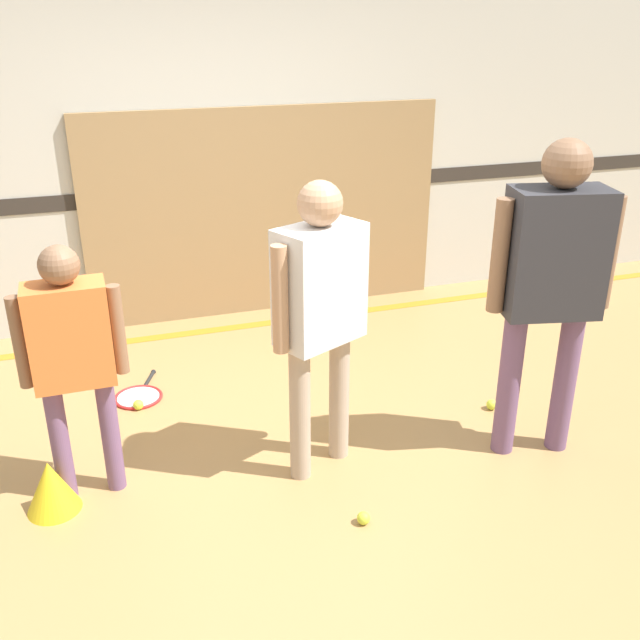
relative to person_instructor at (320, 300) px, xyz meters
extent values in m
plane|color=#A87F4C|center=(-0.17, 0.11, -0.99)|extent=(16.00, 16.00, 0.00)
cube|color=beige|center=(-0.17, 2.37, 0.61)|extent=(16.00, 0.06, 3.20)
cube|color=#2D2823|center=(-0.17, 2.33, 0.04)|extent=(16.00, 0.01, 0.12)
cube|color=#93754C|center=(0.30, 2.31, -0.15)|extent=(2.89, 0.05, 1.66)
cube|color=orange|center=(-0.17, 1.99, -0.98)|extent=(14.40, 0.10, 0.01)
cylinder|color=tan|center=(-0.13, -0.06, -0.60)|extent=(0.11, 0.11, 0.77)
cylinder|color=tan|center=(0.13, 0.06, -0.60)|extent=(0.11, 0.11, 0.77)
cube|color=silver|center=(0.00, 0.00, 0.08)|extent=(0.51, 0.41, 0.61)
sphere|color=tan|center=(0.00, 0.00, 0.50)|extent=(0.22, 0.22, 0.22)
cylinder|color=tan|center=(-0.24, -0.11, 0.07)|extent=(0.08, 0.08, 0.54)
cylinder|color=tan|center=(0.24, 0.11, 0.07)|extent=(0.08, 0.08, 0.54)
cylinder|color=#6B4C70|center=(-1.34, 0.14, -0.66)|extent=(0.09, 0.09, 0.65)
cylinder|color=#6B4C70|center=(-1.09, 0.15, -0.66)|extent=(0.09, 0.09, 0.65)
cube|color=orange|center=(-1.21, 0.14, -0.08)|extent=(0.38, 0.21, 0.51)
sphere|color=brown|center=(-1.21, 0.14, 0.27)|extent=(0.19, 0.19, 0.19)
cylinder|color=brown|center=(-1.44, 0.14, -0.09)|extent=(0.07, 0.07, 0.46)
cylinder|color=brown|center=(-0.99, 0.15, -0.09)|extent=(0.07, 0.07, 0.46)
cylinder|color=#6B4C70|center=(1.36, -0.26, -0.56)|extent=(0.12, 0.12, 0.85)
cylinder|color=#6B4C70|center=(1.04, -0.19, -0.56)|extent=(0.12, 0.12, 0.85)
cube|color=#2D2D33|center=(1.20, -0.22, 0.20)|extent=(0.54, 0.37, 0.67)
sphere|color=brown|center=(1.20, -0.22, 0.66)|extent=(0.25, 0.25, 0.25)
cylinder|color=brown|center=(1.49, -0.29, 0.19)|extent=(0.09, 0.09, 0.60)
cylinder|color=brown|center=(0.92, -0.16, 0.19)|extent=(0.09, 0.09, 0.60)
torus|color=red|center=(-0.90, 1.07, -0.98)|extent=(0.41, 0.41, 0.02)
cylinder|color=silver|center=(-0.90, 1.07, -0.98)|extent=(0.27, 0.27, 0.01)
cylinder|color=black|center=(-0.81, 1.30, -0.98)|extent=(0.10, 0.20, 0.02)
sphere|color=black|center=(-0.77, 1.40, -0.98)|extent=(0.03, 0.03, 0.03)
sphere|color=#CCE038|center=(0.05, -0.55, -0.95)|extent=(0.07, 0.07, 0.07)
sphere|color=#CCE038|center=(-0.91, 0.92, -0.95)|extent=(0.07, 0.07, 0.07)
sphere|color=#CCE038|center=(1.22, 0.22, -0.95)|extent=(0.07, 0.07, 0.07)
cone|color=yellow|center=(-1.40, 0.05, -0.85)|extent=(0.27, 0.27, 0.28)
camera|label=1|loc=(-1.04, -3.17, 1.34)|focal=40.00mm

